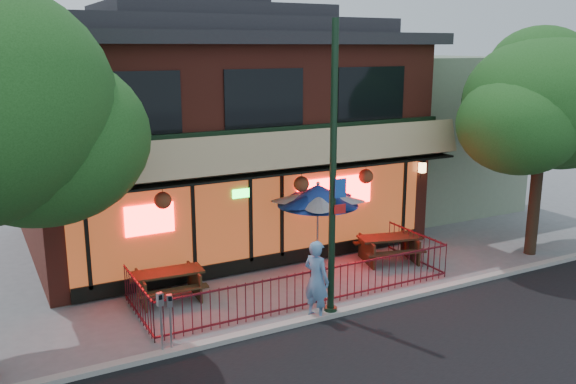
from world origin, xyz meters
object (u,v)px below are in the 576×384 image
object	(u,v)px
street_tree_right	(543,95)
pedestrian	(317,280)
street_light	(333,190)
picnic_table_right	(389,245)
patio_umbrella	(318,195)
parking_meter_near	(170,314)
picnic_table_left	(168,281)
parking_meter_far	(161,313)

from	to	relation	value
street_tree_right	pedestrian	xyz separation A→B (m)	(-8.42, -0.94, -3.99)
street_light	picnic_table_right	size ratio (longest dim) A/B	3.28
street_tree_right	pedestrian	distance (m)	9.36
patio_umbrella	parking_meter_near	distance (m)	6.14
street_light	pedestrian	xyz separation A→B (m)	(-0.38, 0.05, -2.18)
street_light	picnic_table_left	bearing A→B (deg)	138.74
picnic_table_right	pedestrian	world-z (taller)	pedestrian
picnic_table_right	parking_meter_near	world-z (taller)	parking_meter_near
picnic_table_right	street_light	bearing A→B (deg)	-145.90
picnic_table_right	parking_meter_far	world-z (taller)	parking_meter_far
street_light	street_tree_right	xyz separation A→B (m)	(8.04, 0.99, 1.81)
parking_meter_near	parking_meter_far	world-z (taller)	parking_meter_far
picnic_table_left	parking_meter_far	xyz separation A→B (m)	(-1.01, -2.80, 0.45)
picnic_table_left	parking_meter_near	size ratio (longest dim) A/B	1.41
street_tree_right	pedestrian	bearing A→B (deg)	-173.66
picnic_table_left	picnic_table_right	size ratio (longest dim) A/B	0.88
picnic_table_right	pedestrian	xyz separation A→B (m)	(-3.98, -2.38, 0.46)
pedestrian	parking_meter_far	bearing A→B (deg)	70.58
street_light	picnic_table_left	size ratio (longest dim) A/B	3.73
patio_umbrella	parking_meter_far	xyz separation A→B (m)	(-5.48, -2.80, -1.32)
street_tree_right	pedestrian	size ratio (longest dim) A/B	3.62
street_light	patio_umbrella	xyz separation A→B (m)	(1.28, 2.80, -0.88)
picnic_table_left	picnic_table_right	bearing A→B (deg)	-3.09
picnic_table_left	pedestrian	bearing A→B (deg)	-44.33
picnic_table_right	street_tree_right	bearing A→B (deg)	-18.04
street_tree_right	pedestrian	world-z (taller)	street_tree_right
patio_umbrella	pedestrian	distance (m)	3.47
street_tree_right	picnic_table_left	world-z (taller)	street_tree_right
street_tree_right	picnic_table_right	size ratio (longest dim) A/B	3.29
street_tree_right	parking_meter_far	world-z (taller)	street_tree_right
street_light	patio_umbrella	bearing A→B (deg)	65.42
street_tree_right	picnic_table_left	size ratio (longest dim) A/B	3.74
pedestrian	patio_umbrella	bearing A→B (deg)	-51.34
patio_umbrella	street_light	bearing A→B (deg)	-114.58
picnic_table_left	patio_umbrella	world-z (taller)	patio_umbrella
parking_meter_far	street_light	bearing A→B (deg)	-0.04
picnic_table_left	parking_meter_near	bearing A→B (deg)	-106.07
parking_meter_near	picnic_table_left	bearing A→B (deg)	73.93
parking_meter_near	street_light	bearing A→B (deg)	-0.04
street_light	parking_meter_far	distance (m)	4.74
street_tree_right	picnic_table_right	xyz separation A→B (m)	(-4.44, 1.45, -4.44)
street_light	parking_meter_far	xyz separation A→B (m)	(-4.20, 0.00, -2.20)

